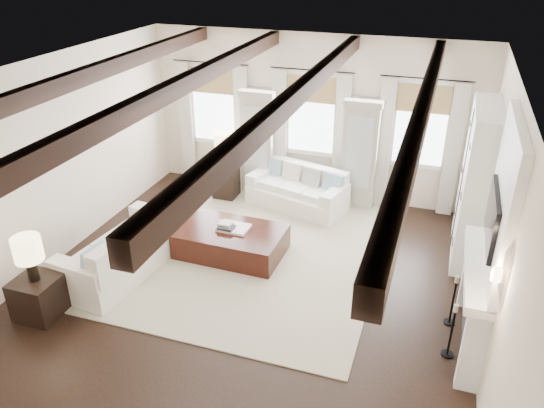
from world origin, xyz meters
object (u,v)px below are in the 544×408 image
(sofa_left, at_px, (125,252))
(side_table_front, at_px, (39,297))
(sofa_back, at_px, (298,191))
(ottoman, at_px, (232,242))
(side_table_back, at_px, (226,182))

(sofa_left, bearing_deg, side_table_front, -112.95)
(sofa_back, relative_size, ottoman, 1.20)
(sofa_back, height_order, ottoman, sofa_back)
(sofa_back, relative_size, side_table_back, 3.08)
(sofa_left, xyz_separation_m, ottoman, (1.36, 1.03, -0.14))
(ottoman, relative_size, side_table_back, 2.58)
(side_table_back, bearing_deg, side_table_front, -102.78)
(sofa_back, xyz_separation_m, ottoman, (-0.56, -2.04, -0.10))
(sofa_left, distance_m, side_table_front, 1.41)
(ottoman, bearing_deg, side_table_front, -128.03)
(ottoman, distance_m, side_table_front, 3.01)
(sofa_left, xyz_separation_m, side_table_back, (0.43, 3.01, -0.03))
(side_table_front, relative_size, side_table_back, 0.88)
(sofa_left, distance_m, ottoman, 1.71)
(sofa_back, relative_size, side_table_front, 3.51)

